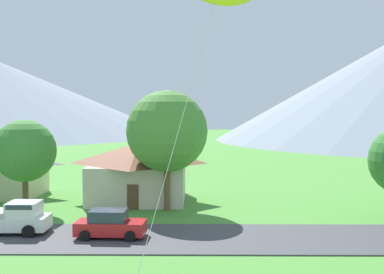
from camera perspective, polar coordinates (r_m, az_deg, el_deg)
road_strip at (r=29.38m, az=0.57°, el=-12.11°), size 160.00×6.86×0.08m
mountain_far_west_ridge at (r=169.51m, az=21.89°, el=4.73°), size 91.29×91.29×26.46m
house_leftmost at (r=41.24m, az=-6.47°, el=-4.08°), size 8.58×8.14×5.04m
tree_center at (r=36.67m, az=-3.05°, el=0.69°), size 6.34×6.34×9.39m
tree_far_right at (r=38.16m, az=-19.55°, el=-1.60°), size 4.75×4.75×7.13m
parked_car_red_west_end at (r=29.67m, az=-9.85°, el=-10.35°), size 4.28×2.23×1.68m
pickup_truck_white_west_side at (r=32.25m, az=-21.22°, el=-9.08°), size 5.23×2.38×1.99m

